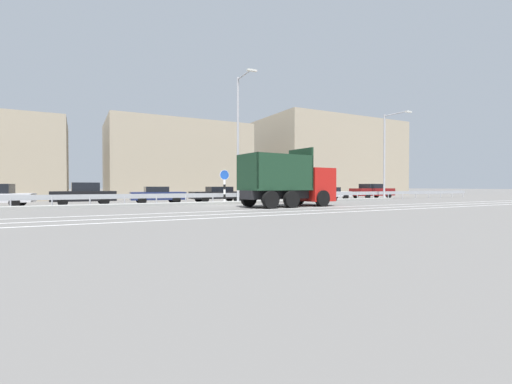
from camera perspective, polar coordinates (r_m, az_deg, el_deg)
The scene contains 18 objects.
ground_plane at distance 23.33m, azimuth -4.59°, elevation -2.23°, with size 320.00×320.00×0.00m, color #605E5B.
lane_strip_0 at distance 20.51m, azimuth 7.94°, elevation -2.67°, with size 63.58×0.16×0.01m, color silver.
lane_strip_1 at distance 19.02m, azimuth 11.25°, elevation -2.97°, with size 63.58×0.16×0.01m, color silver.
lane_strip_2 at distance 17.84m, azimuth 14.41°, elevation -3.24°, with size 63.58×0.16×0.01m, color silver.
median_island at distance 24.87m, azimuth -6.10°, elevation -1.83°, with size 34.97×1.10×0.18m, color gray.
median_guardrail at distance 26.12m, azimuth -7.20°, elevation -0.64°, with size 63.58×0.09×0.78m.
dump_truck at distance 22.45m, azimuth 6.80°, elevation 0.99°, with size 6.47×3.17×3.76m.
median_road_sign at distance 24.99m, azimuth -5.27°, elevation 0.99°, with size 0.73×0.16×2.49m.
street_lamp_1 at distance 25.75m, azimuth -2.84°, elevation 9.80°, with size 0.71×2.67×9.42m.
street_lamp_2 at distance 34.91m, azimuth 20.93°, elevation 6.35°, with size 0.70×2.80×8.14m.
parked_car_3 at distance 25.76m, azimuth -26.74°, elevation -0.33°, with size 4.01×1.87×1.55m.
parked_car_4 at distance 26.34m, azimuth -16.08°, elevation -0.45°, with size 3.99×2.25×1.27m.
parked_car_5 at distance 27.84m, azimuth -6.34°, elevation -0.34°, with size 4.39×1.92×1.26m.
parked_car_6 at distance 30.75m, azimuth 4.57°, elevation -0.11°, with size 3.90×2.02×1.43m.
parked_car_7 at distance 33.79m, azimuth 12.19°, elevation -0.18°, with size 4.09×1.97×1.20m.
parked_car_8 at distance 38.52m, azimuth 18.78°, elevation 0.16°, with size 4.84×2.04×1.54m.
background_building_1 at distance 42.75m, azimuth -13.12°, elevation 5.03°, with size 15.78×10.59×8.68m, color tan.
background_building_2 at distance 56.52m, azimuth 11.25°, elevation 5.42°, with size 21.59×15.02×11.38m, color tan.
Camera 1 is at (-9.16, -21.42, 1.31)m, focal length 24.00 mm.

